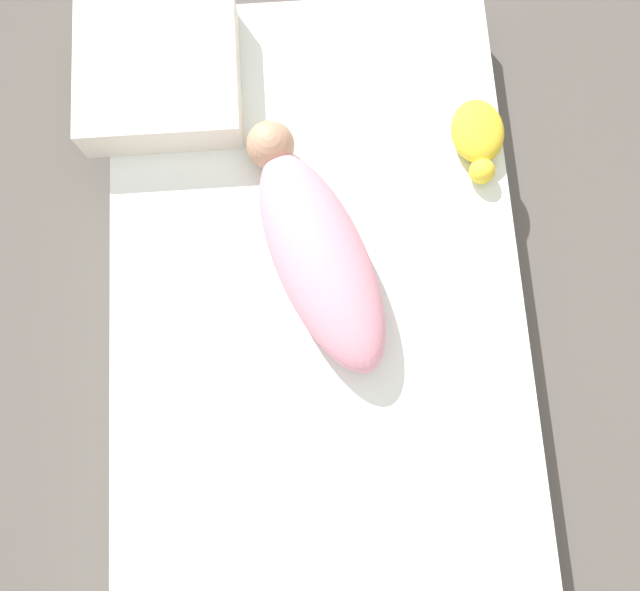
{
  "coord_description": "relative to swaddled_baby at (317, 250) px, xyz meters",
  "views": [
    {
      "loc": [
        0.18,
        -0.01,
        1.42
      ],
      "look_at": [
        -0.07,
        0.01,
        0.18
      ],
      "focal_mm": 35.0,
      "sensor_mm": 36.0,
      "label": 1
    }
  ],
  "objects": [
    {
      "name": "ground_plane",
      "position": [
        0.16,
        -0.01,
        -0.19
      ],
      "size": [
        12.0,
        12.0,
        0.0
      ],
      "primitive_type": "plane",
      "color": "#514C47"
    },
    {
      "name": "pillow",
      "position": [
        -0.43,
        -0.32,
        -0.02
      ],
      "size": [
        0.34,
        0.35,
        0.1
      ],
      "color": "white",
      "rests_on": "bed_mattress"
    },
    {
      "name": "swaddled_baby",
      "position": [
        0.0,
        0.0,
        0.0
      ],
      "size": [
        0.57,
        0.34,
        0.13
      ],
      "rotation": [
        0.0,
        0.0,
        3.48
      ],
      "color": "pink",
      "rests_on": "bed_mattress"
    },
    {
      "name": "bed_mattress",
      "position": [
        0.16,
        -0.01,
        -0.13
      ],
      "size": [
        1.58,
        0.87,
        0.13
      ],
      "color": "white",
      "rests_on": "ground_plane"
    },
    {
      "name": "turtle_plush",
      "position": [
        -0.24,
        0.37,
        -0.03
      ],
      "size": [
        0.19,
        0.11,
        0.06
      ],
      "color": "yellow",
      "rests_on": "bed_mattress"
    }
  ]
}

